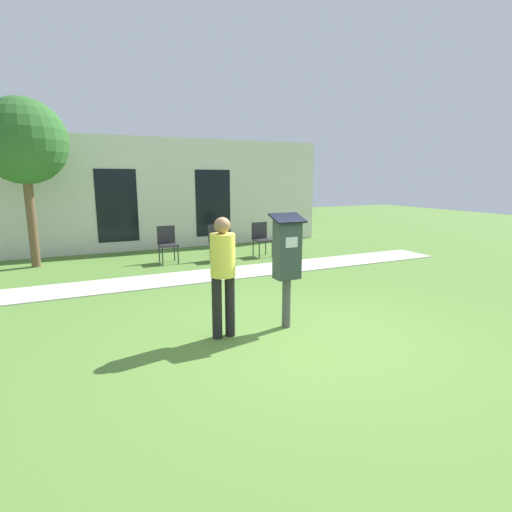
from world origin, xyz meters
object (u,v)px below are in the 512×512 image
Objects in this scene: person_standing at (223,268)px; outdoor_chair_middle at (218,240)px; parking_meter at (287,256)px; outdoor_chair_right at (261,236)px; outdoor_chair_left at (167,241)px.

outdoor_chair_middle is at bearing 84.22° from person_standing.
parking_meter is 5.24m from outdoor_chair_right.
outdoor_chair_left is 1.00× the size of outdoor_chair_middle.
outdoor_chair_right is at bearing 9.68° from outdoor_chair_middle.
outdoor_chair_left is 1.00× the size of outdoor_chair_right.
person_standing is 5.61m from outdoor_chair_right.
outdoor_chair_left is 1.26m from outdoor_chair_middle.
person_standing is at bearing -130.64° from outdoor_chair_right.
parking_meter is at bearing -91.08° from outdoor_chair_middle.
outdoor_chair_middle is 1.00× the size of outdoor_chair_right.
parking_meter reaches higher than outdoor_chair_right.
parking_meter is 1.77× the size of outdoor_chair_left.
person_standing reaches higher than outdoor_chair_left.
person_standing is at bearing 177.85° from parking_meter.
parking_meter is 1.77× the size of outdoor_chair_middle.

